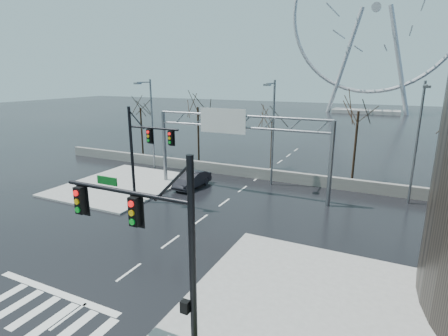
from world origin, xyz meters
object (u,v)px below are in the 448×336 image
Objects in this scene: signal_mast_near at (158,239)px; signal_mast_far at (142,147)px; ferris_wheel at (376,15)px; car at (192,180)px; sign_gantry at (235,136)px.

signal_mast_near and signal_mast_far have the same top height.
ferris_wheel is 84.98m from car.
signal_mast_near is at bearing -73.81° from sign_gantry.
sign_gantry is 0.32× the size of ferris_wheel.
sign_gantry is at bearing 106.19° from signal_mast_near.
signal_mast_near reaches higher than car.
ferris_wheel is (-0.14, 99.04, 21.26)m from signal_mast_near.
signal_mast_near is 101.29m from ferris_wheel.
car is (1.29, 5.51, -4.08)m from signal_mast_far.
car is at bearing 76.86° from signal_mast_far.
sign_gantry is at bearing 11.00° from car.
car is at bearing -173.33° from sign_gantry.
signal_mast_far is 89.30m from ferris_wheel.
ferris_wheel reaches higher than sign_gantry.
sign_gantry is 82.91m from ferris_wheel.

